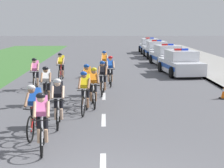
% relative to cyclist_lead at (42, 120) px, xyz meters
% --- Properties ---
extents(kerb_edge, '(0.16, 60.00, 0.13)m').
position_rel_cyclist_lead_xyz_m(kerb_edge, '(7.26, 11.61, -0.72)').
color(kerb_edge, '#9E9E99').
rests_on(kerb_edge, ground).
extents(lane_markings_centre, '(0.14, 17.60, 0.01)m').
position_rel_cyclist_lead_xyz_m(lane_markings_centre, '(1.50, 2.96, -0.78)').
color(lane_markings_centre, white).
rests_on(lane_markings_centre, ground).
extents(cyclist_lead, '(0.45, 1.72, 1.56)m').
position_rel_cyclist_lead_xyz_m(cyclist_lead, '(0.00, 0.00, 0.00)').
color(cyclist_lead, black).
rests_on(cyclist_lead, ground).
extents(cyclist_second, '(0.44, 1.72, 1.56)m').
position_rel_cyclist_lead_xyz_m(cyclist_second, '(-0.40, 1.15, 0.00)').
color(cyclist_second, black).
rests_on(cyclist_second, ground).
extents(cyclist_third, '(0.43, 1.72, 1.56)m').
position_rel_cyclist_lead_xyz_m(cyclist_third, '(0.13, 2.25, 0.00)').
color(cyclist_third, black).
rests_on(cyclist_third, ground).
extents(cyclist_fourth, '(0.44, 1.72, 1.56)m').
position_rel_cyclist_lead_xyz_m(cyclist_fourth, '(0.85, 3.87, 0.00)').
color(cyclist_fourth, black).
rests_on(cyclist_fourth, ground).
extents(cyclist_fifth, '(0.45, 1.72, 1.56)m').
position_rel_cyclist_lead_xyz_m(cyclist_fifth, '(1.11, 4.95, 0.00)').
color(cyclist_fifth, black).
rests_on(cyclist_fifth, ground).
extents(cyclist_sixth, '(0.44, 1.72, 1.56)m').
position_rel_cyclist_lead_xyz_m(cyclist_sixth, '(-0.70, 5.30, 0.00)').
color(cyclist_sixth, black).
rests_on(cyclist_sixth, ground).
extents(cyclist_seventh, '(0.42, 1.72, 1.56)m').
position_rel_cyclist_lead_xyz_m(cyclist_seventh, '(0.82, 6.07, 0.00)').
color(cyclist_seventh, black).
rests_on(cyclist_seventh, ground).
extents(cyclist_eighth, '(0.44, 1.72, 1.56)m').
position_rel_cyclist_lead_xyz_m(cyclist_eighth, '(1.46, 7.28, 0.00)').
color(cyclist_eighth, black).
rests_on(cyclist_eighth, ground).
extents(cyclist_ninth, '(0.43, 1.72, 1.56)m').
position_rel_cyclist_lead_xyz_m(cyclist_ninth, '(-1.73, 8.64, 0.00)').
color(cyclist_ninth, black).
rests_on(cyclist_ninth, ground).
extents(cyclist_tenth, '(0.43, 1.72, 1.56)m').
position_rel_cyclist_lead_xyz_m(cyclist_tenth, '(-0.84, 11.46, 0.00)').
color(cyclist_tenth, black).
rests_on(cyclist_tenth, ground).
extents(cyclist_eleventh, '(0.43, 1.72, 1.56)m').
position_rel_cyclist_lead_xyz_m(cyclist_eleventh, '(1.81, 9.66, 0.00)').
color(cyclist_eleventh, black).
rests_on(cyclist_eleventh, ground).
extents(cyclist_twelfth, '(0.42, 1.72, 1.56)m').
position_rel_cyclist_lead_xyz_m(cyclist_twelfth, '(1.52, 12.92, 0.00)').
color(cyclist_twelfth, black).
rests_on(cyclist_twelfth, ground).
extents(police_car_nearest, '(2.31, 4.55, 1.59)m').
position_rel_cyclist_lead_xyz_m(police_car_nearest, '(6.13, 13.66, -0.11)').
color(police_car_nearest, silver).
rests_on(police_car_nearest, ground).
extents(police_car_second, '(2.30, 4.54, 1.59)m').
position_rel_cyclist_lead_xyz_m(police_car_second, '(6.13, 18.63, -0.11)').
color(police_car_second, silver).
rests_on(police_car_second, ground).
extents(police_car_third, '(2.06, 4.43, 1.59)m').
position_rel_cyclist_lead_xyz_m(police_car_third, '(6.13, 24.51, -0.11)').
color(police_car_third, silver).
rests_on(police_car_third, ground).
extents(police_car_furthest, '(2.04, 4.42, 1.59)m').
position_rel_cyclist_lead_xyz_m(police_car_furthest, '(6.13, 29.70, -0.11)').
color(police_car_furthest, silver).
rests_on(police_car_furthest, ground).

